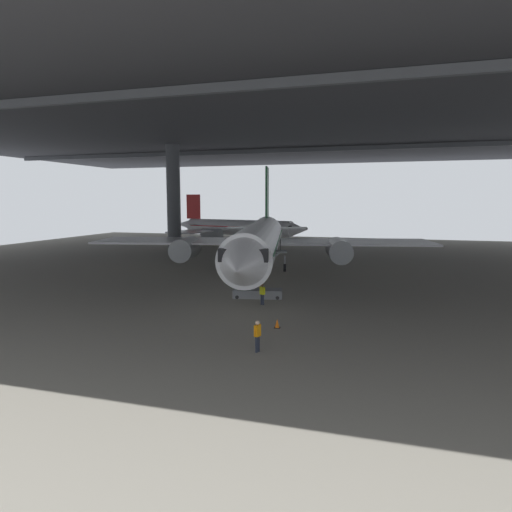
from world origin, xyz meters
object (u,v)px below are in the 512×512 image
Objects in this scene: airplane_main at (260,241)px; crew_worker_near_nose at (257,334)px; boarding_stairs at (259,289)px; crew_worker_by_stairs at (262,293)px; traffic_cone_orange at (277,323)px; airplane_distant at (236,227)px.

airplane_main is 23.47× the size of crew_worker_near_nose.
boarding_stairs reaches higher than crew_worker_by_stairs.
airplane_main is 14.20m from crew_worker_by_stairs.
traffic_cone_orange is (-0.05, 4.65, -0.70)m from crew_worker_near_nose.
crew_worker_by_stairs is 49.18m from airplane_distant.
airplane_distant reaches higher than crew_worker_near_nose.
boarding_stairs is 13.37m from crew_worker_near_nose.
airplane_main is 24.80m from crew_worker_near_nose.
airplane_main reaches higher than crew_worker_near_nose.
crew_worker_near_nose reaches higher than crew_worker_by_stairs.
airplane_main is 67.69× the size of traffic_cone_orange.
crew_worker_near_nose is 59.82m from airplane_distant.
traffic_cone_orange is at bearing -68.15° from airplane_distant.
crew_worker_near_nose is 10.72m from crew_worker_by_stairs.
airplane_main is 20.48m from traffic_cone_orange.
crew_worker_by_stairs reaches higher than traffic_cone_orange.
boarding_stairs reaches higher than crew_worker_near_nose.
crew_worker_by_stairs is 6.33m from traffic_cone_orange.
airplane_distant is at bearing 113.40° from airplane_main.
boarding_stairs is 8.97m from traffic_cone_orange.
crew_worker_by_stairs is 0.06× the size of airplane_distant.
boarding_stairs is at bearing 113.76° from traffic_cone_orange.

